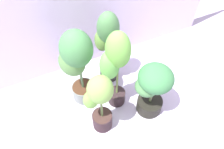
{
  "coord_description": "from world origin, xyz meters",
  "views": [
    {
      "loc": [
        -0.6,
        -0.99,
        1.99
      ],
      "look_at": [
        -0.05,
        0.17,
        0.45
      ],
      "focal_mm": 33.7,
      "sensor_mm": 36.0,
      "label": 1
    }
  ],
  "objects": [
    {
      "name": "potted_plant_front_right",
      "position": [
        0.25,
        -0.09,
        0.39
      ],
      "size": [
        0.4,
        0.36,
        0.64
      ],
      "color": "black",
      "rests_on": "ground"
    },
    {
      "name": "potted_plant_center",
      "position": [
        -0.03,
        0.15,
        0.6
      ],
      "size": [
        0.34,
        0.3,
        0.97
      ],
      "color": "#2C1F21",
      "rests_on": "ground"
    },
    {
      "name": "potted_plant_back_center",
      "position": [
        0.07,
        0.5,
        0.51
      ],
      "size": [
        0.35,
        0.3,
        0.9
      ],
      "color": "#2A2925",
      "rests_on": "ground"
    },
    {
      "name": "potted_plant_front_left",
      "position": [
        -0.28,
        -0.05,
        0.43
      ],
      "size": [
        0.28,
        0.24,
        0.75
      ],
      "color": "black",
      "rests_on": "ground"
    },
    {
      "name": "potted_plant_back_left",
      "position": [
        -0.33,
        0.36,
        0.56
      ],
      "size": [
        0.42,
        0.39,
        0.92
      ],
      "color": "slate",
      "rests_on": "ground"
    },
    {
      "name": "ground_plane",
      "position": [
        0.0,
        0.0,
        0.0
      ],
      "size": [
        8.0,
        8.0,
        0.0
      ],
      "primitive_type": "plane",
      "color": "silver",
      "rests_on": "ground"
    }
  ]
}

